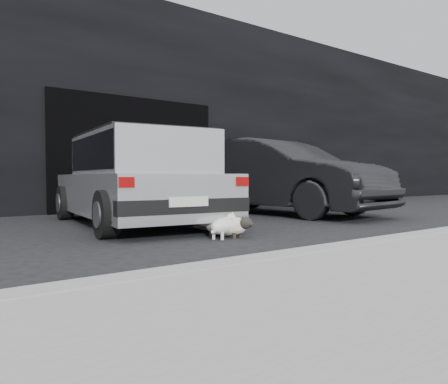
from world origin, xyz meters
TOP-DOWN VIEW (x-y plane):
  - ground at (0.00, 0.00)m, footprint 80.00×80.00m
  - building_facade at (1.00, 6.00)m, footprint 34.00×4.00m
  - garage_opening at (1.00, 3.99)m, footprint 4.00×0.10m
  - curb at (1.00, -2.60)m, footprint 18.00×0.25m
  - silver_hatchback at (-0.33, 1.16)m, footprint 2.37×4.20m
  - second_car at (3.01, 1.39)m, footprint 2.19×4.91m
  - cat_siamese at (-0.04, -0.85)m, footprint 0.48×0.83m
  - cat_white at (-0.13, -0.87)m, footprint 0.62×0.44m

SIDE VIEW (x-z plane):
  - ground at x=0.00m, z-range 0.00..0.00m
  - curb at x=1.00m, z-range 0.00..0.12m
  - cat_siamese at x=-0.04m, z-range -0.01..0.29m
  - cat_white at x=-0.13m, z-range 0.00..0.32m
  - second_car at x=3.01m, z-range 0.00..1.56m
  - silver_hatchback at x=-0.33m, z-range 0.07..1.55m
  - garage_opening at x=1.00m, z-range 0.00..2.60m
  - building_facade at x=1.00m, z-range 0.00..5.00m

